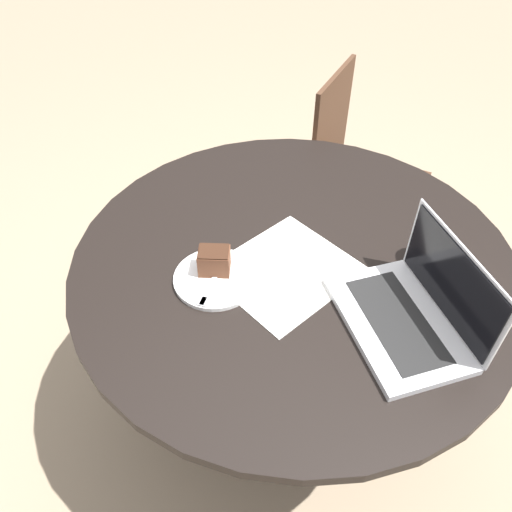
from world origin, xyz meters
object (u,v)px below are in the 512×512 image
plate (216,278)px  chair (355,178)px  coffee_glass (431,248)px  laptop (409,313)px

plate → chair: bearing=-164.0°
coffee_glass → chair: bearing=-131.2°
chair → plate: 1.07m
chair → laptop: (0.75, 0.69, 0.35)m
laptop → coffee_glass: bearing=-43.0°
chair → coffee_glass: 0.89m
chair → laptop: size_ratio=2.17×
coffee_glass → plate: bearing=-36.4°
chair → coffee_glass: (0.54, 0.61, 0.36)m
chair → plate: (0.99, 0.28, 0.31)m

